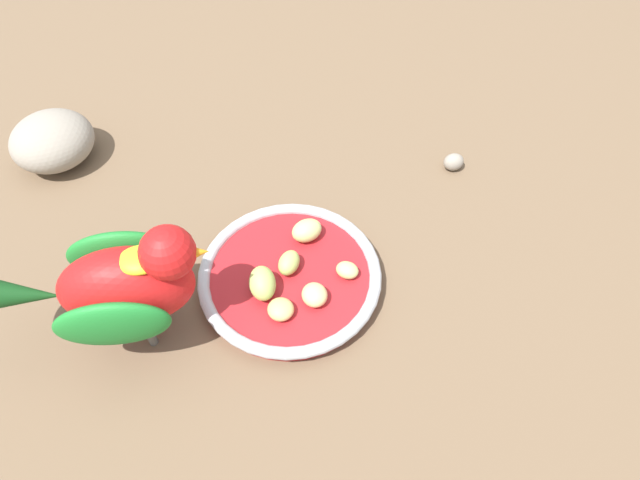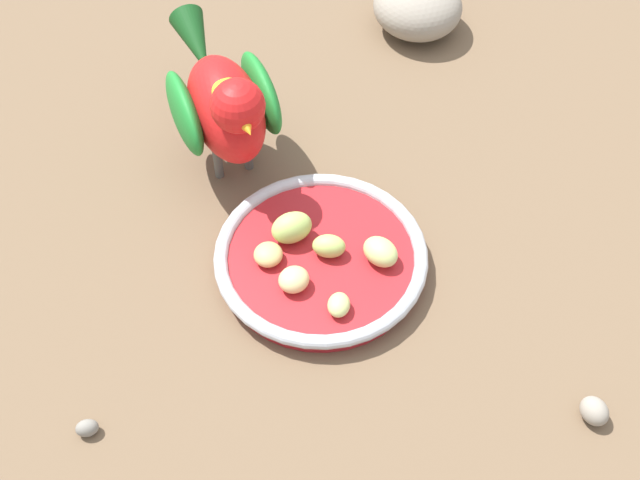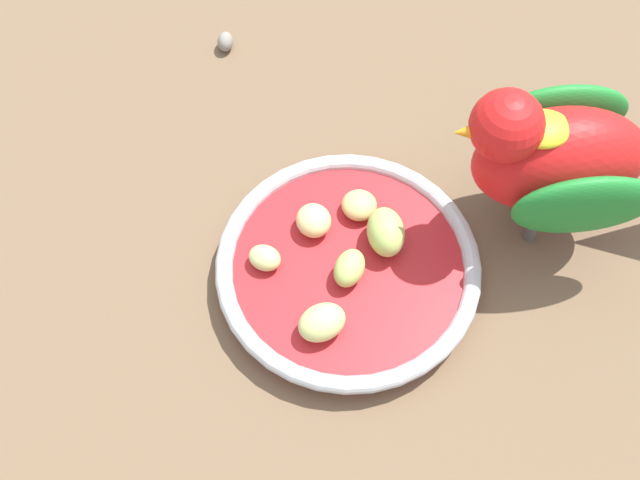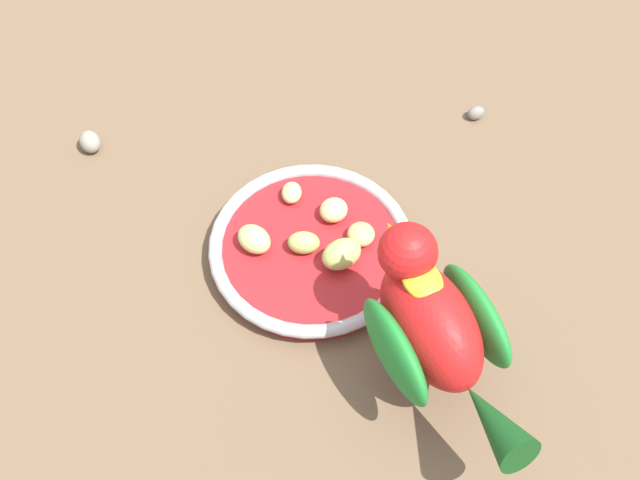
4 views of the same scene
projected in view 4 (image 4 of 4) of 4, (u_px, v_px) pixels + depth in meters
ground_plane at (340, 267)px, 0.85m from camera, size 4.00×4.00×0.00m
feeding_bowl at (311, 249)px, 0.84m from camera, size 0.20×0.20×0.02m
apple_piece_0 at (304, 243)px, 0.83m from camera, size 0.03×0.03×0.02m
apple_piece_1 at (361, 234)px, 0.83m from camera, size 0.03×0.03×0.02m
apple_piece_2 at (292, 193)px, 0.86m from camera, size 0.03×0.02×0.02m
apple_piece_3 at (340, 254)px, 0.81m from camera, size 0.04×0.05×0.03m
apple_piece_4 at (338, 210)px, 0.85m from camera, size 0.04×0.04×0.02m
apple_piece_5 at (254, 239)px, 0.83m from camera, size 0.04×0.04×0.02m
parrot at (434, 325)px, 0.71m from camera, size 0.21×0.13×0.15m
pebble_0 at (476, 113)px, 0.95m from camera, size 0.02×0.02×0.02m
pebble_1 at (90, 142)px, 0.92m from camera, size 0.03×0.03×0.02m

